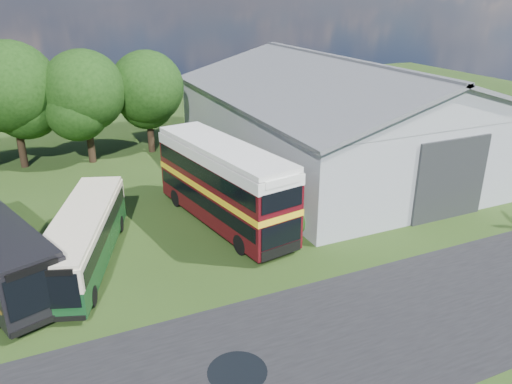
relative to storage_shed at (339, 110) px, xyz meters
name	(u,v)px	position (x,y,z in m)	size (l,w,h in m)	color
ground	(243,316)	(-15.00, -15.98, -4.17)	(120.00, 120.00, 0.00)	#1E3510
asphalt_road	(342,339)	(-12.00, -18.98, -4.17)	(60.00, 8.00, 0.02)	black
puddle	(237,372)	(-16.50, -18.98, -4.17)	(2.20, 2.20, 0.01)	black
storage_shed	(339,110)	(0.00, 0.00, 0.00)	(18.80, 24.80, 8.15)	gray
tree_mid	(11,87)	(-23.00, 8.82, 2.02)	(6.80, 6.80, 9.60)	black
tree_right_a	(84,91)	(-18.00, 7.82, 1.52)	(6.26, 6.26, 8.83)	black
tree_right_b	(147,88)	(-13.00, 8.62, 1.27)	(5.98, 5.98, 8.45)	black
shrub_front	(292,233)	(-9.40, -9.98, -4.17)	(1.70, 1.70, 1.70)	#194714
shrub_mid	(276,219)	(-9.40, -7.98, -4.17)	(1.60, 1.60, 1.60)	#194714
shrub_back	(262,207)	(-9.40, -5.98, -4.17)	(1.80, 1.80, 1.80)	#194714
bus_green_single	(84,238)	(-20.46, -8.76, -2.66)	(5.68, 10.47, 2.83)	black
bus_maroon_double	(224,185)	(-12.40, -7.05, -1.76)	(4.74, 11.53, 4.82)	black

